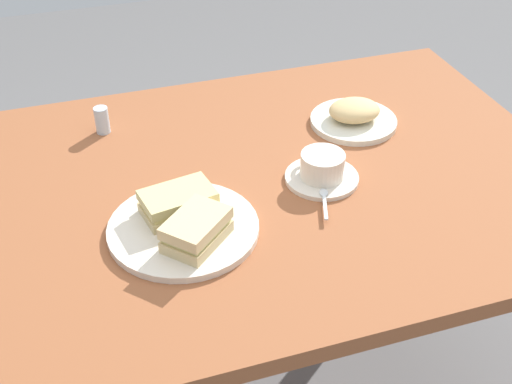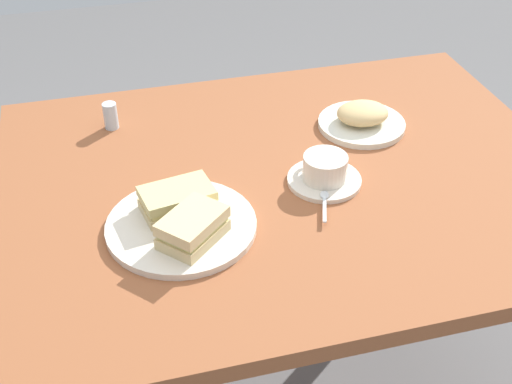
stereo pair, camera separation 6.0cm
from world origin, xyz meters
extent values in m
cube|color=brown|center=(0.00, 0.00, 0.71)|extent=(1.19, 0.92, 0.04)
cylinder|color=brown|center=(-0.52, -0.39, 0.35)|extent=(0.06, 0.06, 0.69)
cylinder|color=brown|center=(0.52, -0.39, 0.35)|extent=(0.06, 0.06, 0.69)
cylinder|color=beige|center=(0.25, 0.12, 0.74)|extent=(0.28, 0.28, 0.01)
cube|color=#D1BA82|center=(0.25, 0.08, 0.75)|extent=(0.15, 0.11, 0.02)
cube|color=#DECF81|center=(0.25, 0.08, 0.77)|extent=(0.14, 0.10, 0.01)
cube|color=#CEC07E|center=(0.25, 0.08, 0.78)|extent=(0.15, 0.11, 0.02)
cube|color=#D1B981|center=(0.24, 0.17, 0.75)|extent=(0.14, 0.14, 0.02)
cube|color=#D0D17F|center=(0.24, 0.17, 0.77)|extent=(0.13, 0.13, 0.01)
cube|color=#D7BE86|center=(0.24, 0.17, 0.79)|extent=(0.14, 0.14, 0.02)
cylinder|color=silver|center=(-0.06, 0.05, 0.73)|extent=(0.15, 0.15, 0.01)
cylinder|color=beige|center=(-0.06, 0.05, 0.77)|extent=(0.09, 0.09, 0.05)
cylinder|color=#9F744E|center=(-0.06, 0.05, 0.79)|extent=(0.08, 0.08, 0.01)
torus|color=beige|center=(-0.05, 0.00, 0.77)|extent=(0.02, 0.04, 0.04)
cube|color=silver|center=(-0.02, 0.15, 0.74)|extent=(0.03, 0.07, 0.00)
ellipsoid|color=silver|center=(-0.04, 0.10, 0.74)|extent=(0.03, 0.03, 0.01)
cylinder|color=silver|center=(-0.22, -0.14, 0.74)|extent=(0.20, 0.20, 0.01)
ellipsoid|color=tan|center=(-0.22, -0.14, 0.76)|extent=(0.12, 0.10, 0.04)
cylinder|color=silver|center=(0.34, -0.29, 0.76)|extent=(0.03, 0.03, 0.06)
camera|label=1|loc=(0.42, 1.09, 1.54)|focal=47.69mm
camera|label=2|loc=(0.37, 1.11, 1.54)|focal=47.69mm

